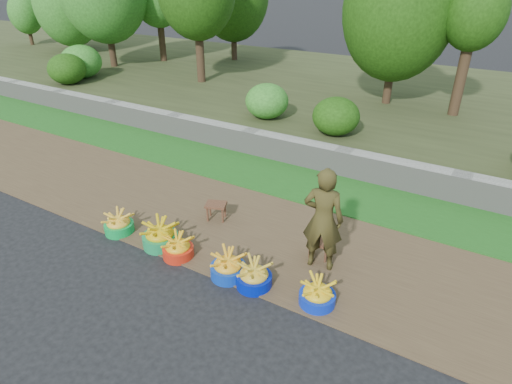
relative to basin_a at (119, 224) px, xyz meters
The scene contains 15 objects.
ground_plane 2.34m from the basin_a, ahead, with size 120.00×120.00×0.00m, color black.
dirt_shoulder 2.57m from the basin_a, 24.88° to the left, with size 80.00×2.50×0.02m, color brown.
grass_verge 3.86m from the basin_a, 52.91° to the left, with size 80.00×1.50×0.04m, color #20601C.
retaining_wall 4.57m from the basin_a, 59.35° to the left, with size 80.00×0.35×0.55m, color gray.
earth_bank 9.13m from the basin_a, 75.23° to the left, with size 80.00×10.00×0.50m, color #373F20.
vegetation 9.28m from the basin_a, 114.98° to the left, with size 33.17×8.21×4.62m.
basin_a is the anchor object (origin of this frame).
basin_b 0.83m from the basin_a, ahead, with size 0.55×0.55×0.41m.
basin_c 1.25m from the basin_a, ahead, with size 0.46×0.46×0.34m.
basin_d 2.14m from the basin_a, ahead, with size 0.50×0.50×0.37m.
basin_e 2.56m from the basin_a, ahead, with size 0.49×0.49×0.36m.
basin_f 3.44m from the basin_a, ahead, with size 0.47×0.47×0.35m.
stool_left 1.60m from the basin_a, 44.57° to the left, with size 0.41×0.37×0.30m.
stool_right 3.23m from the basin_a, 18.58° to the left, with size 0.34×0.28×0.28m.
vendor_woman 3.32m from the basin_a, 15.15° to the left, with size 0.56×0.37×1.54m, color black.
Camera 1 is at (2.58, -3.71, 3.87)m, focal length 30.00 mm.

